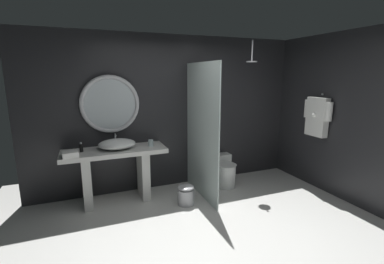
# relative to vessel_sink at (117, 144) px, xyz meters

# --- Properties ---
(ground_plane) EXTENTS (5.76, 5.76, 0.00)m
(ground_plane) POSITION_rel_vessel_sink_xyz_m (0.99, -1.57, -0.91)
(ground_plane) COLOR silver
(back_wall_panel) EXTENTS (4.80, 0.10, 2.60)m
(back_wall_panel) POSITION_rel_vessel_sink_xyz_m (0.99, 0.33, 0.39)
(back_wall_panel) COLOR #232326
(back_wall_panel) RESTS_ON ground_plane
(side_wall_right) EXTENTS (0.10, 2.47, 2.60)m
(side_wall_right) POSITION_rel_vessel_sink_xyz_m (3.34, -0.81, 0.39)
(side_wall_right) COLOR #232326
(side_wall_right) RESTS_ON ground_plane
(vanity_counter) EXTENTS (1.54, 0.56, 0.84)m
(vanity_counter) POSITION_rel_vessel_sink_xyz_m (-0.04, -0.02, -0.36)
(vanity_counter) COLOR silver
(vanity_counter) RESTS_ON ground_plane
(vessel_sink) EXTENTS (0.56, 0.46, 0.19)m
(vessel_sink) POSITION_rel_vessel_sink_xyz_m (0.00, 0.00, 0.00)
(vessel_sink) COLOR white
(vessel_sink) RESTS_ON vanity_counter
(tumbler_cup) EXTENTS (0.08, 0.08, 0.10)m
(tumbler_cup) POSITION_rel_vessel_sink_xyz_m (0.52, -0.04, -0.02)
(tumbler_cup) COLOR silver
(tumbler_cup) RESTS_ON vanity_counter
(soap_dispenser) EXTENTS (0.05, 0.05, 0.15)m
(soap_dispenser) POSITION_rel_vessel_sink_xyz_m (-0.51, 0.02, -0.01)
(soap_dispenser) COLOR black
(soap_dispenser) RESTS_ON vanity_counter
(round_wall_mirror) EXTENTS (0.91, 0.06, 0.91)m
(round_wall_mirror) POSITION_rel_vessel_sink_xyz_m (-0.04, 0.24, 0.59)
(round_wall_mirror) COLOR #B7B7BC
(shower_glass_panel) EXTENTS (0.02, 1.22, 2.13)m
(shower_glass_panel) POSITION_rel_vessel_sink_xyz_m (1.27, -0.33, 0.16)
(shower_glass_panel) COLOR silver
(shower_glass_panel) RESTS_ON ground_plane
(rain_shower_head) EXTENTS (0.18, 0.18, 0.35)m
(rain_shower_head) POSITION_rel_vessel_sink_xyz_m (2.21, -0.23, 1.29)
(rain_shower_head) COLOR #B7B7BC
(hanging_bathrobe) EXTENTS (0.20, 0.55, 0.72)m
(hanging_bathrobe) POSITION_rel_vessel_sink_xyz_m (3.20, -0.75, 0.37)
(hanging_bathrobe) COLOR #B7B7BC
(toilet) EXTENTS (0.42, 0.56, 0.52)m
(toilet) POSITION_rel_vessel_sink_xyz_m (1.81, -0.08, -0.65)
(toilet) COLOR white
(toilet) RESTS_ON ground_plane
(waste_bin) EXTENTS (0.25, 0.25, 0.31)m
(waste_bin) POSITION_rel_vessel_sink_xyz_m (0.92, -0.54, -0.75)
(waste_bin) COLOR #B7B7BC
(waste_bin) RESTS_ON ground_plane
(folded_hand_towel) EXTENTS (0.23, 0.22, 0.08)m
(folded_hand_towel) POSITION_rel_vessel_sink_xyz_m (-0.65, -0.20, -0.04)
(folded_hand_towel) COLOR white
(folded_hand_towel) RESTS_ON vanity_counter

